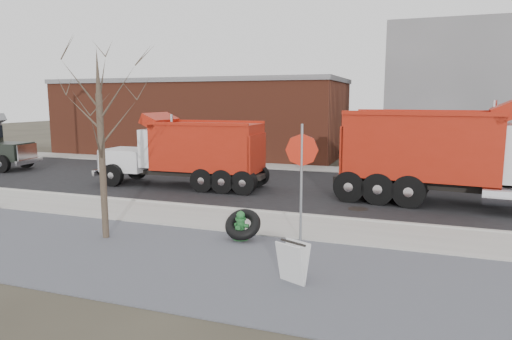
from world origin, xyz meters
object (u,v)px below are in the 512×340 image
at_px(sandwich_board, 293,262).
at_px(truck_tire, 243,224).
at_px(fire_hydrant, 241,227).
at_px(dump_truck_red_b, 188,150).
at_px(dump_truck_red_a, 458,153).
at_px(stop_sign, 302,164).

bearing_deg(sandwich_board, truck_tire, 154.10).
xyz_separation_m(fire_hydrant, sandwich_board, (2.14, -2.44, 0.10)).
bearing_deg(dump_truck_red_b, fire_hydrant, 126.05).
bearing_deg(sandwich_board, dump_truck_red_a, 91.55).
bearing_deg(stop_sign, fire_hydrant, -154.98).
bearing_deg(dump_truck_red_b, stop_sign, 135.66).
distance_m(stop_sign, dump_truck_red_a, 7.44).
height_order(fire_hydrant, stop_sign, stop_sign).
height_order(fire_hydrant, dump_truck_red_a, dump_truck_red_a).
distance_m(truck_tire, dump_truck_red_a, 8.80).
xyz_separation_m(stop_sign, dump_truck_red_a, (4.24, 6.11, -0.22)).
distance_m(sandwich_board, dump_truck_red_a, 9.79).
bearing_deg(sandwich_board, fire_hydrant, 155.21).
distance_m(fire_hydrant, stop_sign, 2.42).
relative_size(stop_sign, sandwich_board, 3.59).
relative_size(truck_tire, dump_truck_red_b, 0.14).
relative_size(sandwich_board, dump_truck_red_b, 0.12).
bearing_deg(dump_truck_red_b, dump_truck_red_a, 178.39).
height_order(stop_sign, dump_truck_red_a, dump_truck_red_a).
xyz_separation_m(fire_hydrant, stop_sign, (1.60, 0.39, 1.78)).
xyz_separation_m(fire_hydrant, truck_tire, (0.05, 0.03, 0.06)).
relative_size(fire_hydrant, dump_truck_red_a, 0.09).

